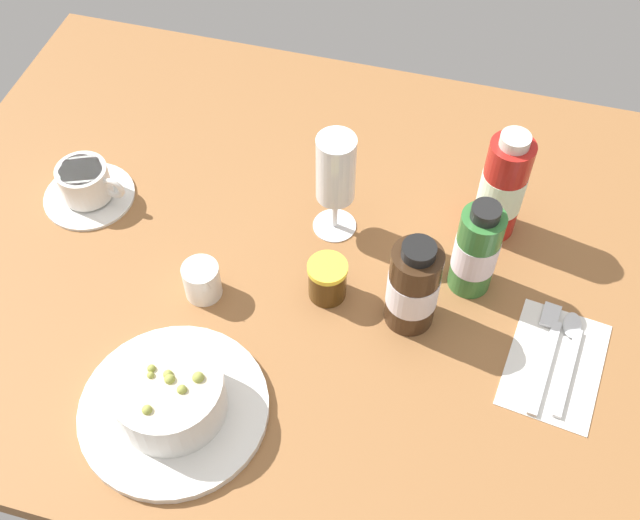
{
  "coord_description": "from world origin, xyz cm",
  "views": [
    {
      "loc": [
        20.06,
        -62.1,
        84.89
      ],
      "look_at": [
        4.77,
        -5.92,
        8.12
      ],
      "focal_mm": 43.81,
      "sensor_mm": 36.0,
      "label": 1
    }
  ],
  "objects_px": {
    "cutlery_setting": "(556,360)",
    "sauce_bottle_brown": "(413,286)",
    "wine_glass": "(336,173)",
    "jam_jar": "(327,280)",
    "sauce_bottle_red": "(502,188)",
    "coffee_cup": "(86,185)",
    "sauce_bottle_green": "(476,250)",
    "porridge_bowl": "(171,398)",
    "creamer_jug": "(202,281)"
  },
  "relations": [
    {
      "from": "cutlery_setting",
      "to": "sauce_bottle_brown",
      "type": "distance_m",
      "value": 0.2
    },
    {
      "from": "cutlery_setting",
      "to": "wine_glass",
      "type": "distance_m",
      "value": 0.36
    },
    {
      "from": "cutlery_setting",
      "to": "jam_jar",
      "type": "relative_size",
      "value": 2.98
    },
    {
      "from": "cutlery_setting",
      "to": "sauce_bottle_red",
      "type": "distance_m",
      "value": 0.24
    },
    {
      "from": "coffee_cup",
      "to": "jam_jar",
      "type": "height_order",
      "value": "jam_jar"
    },
    {
      "from": "coffee_cup",
      "to": "wine_glass",
      "type": "relative_size",
      "value": 0.78
    },
    {
      "from": "coffee_cup",
      "to": "jam_jar",
      "type": "distance_m",
      "value": 0.38
    },
    {
      "from": "sauce_bottle_green",
      "to": "porridge_bowl",
      "type": "bearing_deg",
      "value": -137.72
    },
    {
      "from": "cutlery_setting",
      "to": "sauce_bottle_green",
      "type": "bearing_deg",
      "value": 143.29
    },
    {
      "from": "coffee_cup",
      "to": "sauce_bottle_green",
      "type": "xyz_separation_m",
      "value": [
        0.55,
        -0.01,
        0.04
      ]
    },
    {
      "from": "creamer_jug",
      "to": "sauce_bottle_green",
      "type": "xyz_separation_m",
      "value": [
        0.33,
        0.11,
        0.04
      ]
    },
    {
      "from": "coffee_cup",
      "to": "cutlery_setting",
      "type": "bearing_deg",
      "value": -8.27
    },
    {
      "from": "wine_glass",
      "to": "porridge_bowl",
      "type": "bearing_deg",
      "value": -108.78
    },
    {
      "from": "coffee_cup",
      "to": "wine_glass",
      "type": "distance_m",
      "value": 0.37
    },
    {
      "from": "sauce_bottle_red",
      "to": "sauce_bottle_green",
      "type": "distance_m",
      "value": 0.11
    },
    {
      "from": "wine_glass",
      "to": "cutlery_setting",
      "type": "bearing_deg",
      "value": -23.46
    },
    {
      "from": "sauce_bottle_brown",
      "to": "jam_jar",
      "type": "bearing_deg",
      "value": 176.21
    },
    {
      "from": "creamer_jug",
      "to": "sauce_bottle_red",
      "type": "distance_m",
      "value": 0.42
    },
    {
      "from": "jam_jar",
      "to": "sauce_bottle_red",
      "type": "distance_m",
      "value": 0.26
    },
    {
      "from": "sauce_bottle_red",
      "to": "jam_jar",
      "type": "bearing_deg",
      "value": -138.71
    },
    {
      "from": "sauce_bottle_red",
      "to": "sauce_bottle_brown",
      "type": "distance_m",
      "value": 0.2
    },
    {
      "from": "cutlery_setting",
      "to": "wine_glass",
      "type": "height_order",
      "value": "wine_glass"
    },
    {
      "from": "sauce_bottle_red",
      "to": "sauce_bottle_brown",
      "type": "height_order",
      "value": "sauce_bottle_red"
    },
    {
      "from": "sauce_bottle_red",
      "to": "porridge_bowl",
      "type": "bearing_deg",
      "value": -130.3
    },
    {
      "from": "sauce_bottle_green",
      "to": "wine_glass",
      "type": "bearing_deg",
      "value": 166.57
    },
    {
      "from": "jam_jar",
      "to": "cutlery_setting",
      "type": "bearing_deg",
      "value": -4.72
    },
    {
      "from": "sauce_bottle_brown",
      "to": "sauce_bottle_green",
      "type": "xyz_separation_m",
      "value": [
        0.07,
        0.07,
        0.0
      ]
    },
    {
      "from": "porridge_bowl",
      "to": "cutlery_setting",
      "type": "bearing_deg",
      "value": 23.58
    },
    {
      "from": "jam_jar",
      "to": "coffee_cup",
      "type": "bearing_deg",
      "value": 168.94
    },
    {
      "from": "cutlery_setting",
      "to": "jam_jar",
      "type": "height_order",
      "value": "jam_jar"
    },
    {
      "from": "cutlery_setting",
      "to": "creamer_jug",
      "type": "relative_size",
      "value": 3.09
    },
    {
      "from": "creamer_jug",
      "to": "sauce_bottle_red",
      "type": "relative_size",
      "value": 0.33
    },
    {
      "from": "wine_glass",
      "to": "sauce_bottle_red",
      "type": "bearing_deg",
      "value": 14.86
    },
    {
      "from": "creamer_jug",
      "to": "cutlery_setting",
      "type": "bearing_deg",
      "value": 2.15
    },
    {
      "from": "porridge_bowl",
      "to": "coffee_cup",
      "type": "bearing_deg",
      "value": 130.54
    },
    {
      "from": "wine_glass",
      "to": "creamer_jug",
      "type": "bearing_deg",
      "value": -131.33
    },
    {
      "from": "porridge_bowl",
      "to": "jam_jar",
      "type": "bearing_deg",
      "value": 58.41
    },
    {
      "from": "porridge_bowl",
      "to": "sauce_bottle_green",
      "type": "bearing_deg",
      "value": 42.28
    },
    {
      "from": "porridge_bowl",
      "to": "wine_glass",
      "type": "distance_m",
      "value": 0.35
    },
    {
      "from": "sauce_bottle_red",
      "to": "sauce_bottle_brown",
      "type": "xyz_separation_m",
      "value": [
        -0.08,
        -0.18,
        -0.01
      ]
    },
    {
      "from": "sauce_bottle_brown",
      "to": "sauce_bottle_green",
      "type": "height_order",
      "value": "sauce_bottle_green"
    },
    {
      "from": "sauce_bottle_red",
      "to": "sauce_bottle_green",
      "type": "height_order",
      "value": "sauce_bottle_red"
    },
    {
      "from": "sauce_bottle_brown",
      "to": "wine_glass",
      "type": "bearing_deg",
      "value": 137.01
    },
    {
      "from": "porridge_bowl",
      "to": "sauce_bottle_red",
      "type": "bearing_deg",
      "value": 49.7
    },
    {
      "from": "wine_glass",
      "to": "sauce_bottle_brown",
      "type": "height_order",
      "value": "wine_glass"
    },
    {
      "from": "cutlery_setting",
      "to": "porridge_bowl",
      "type": "bearing_deg",
      "value": -156.42
    },
    {
      "from": "coffee_cup",
      "to": "sauce_bottle_brown",
      "type": "relative_size",
      "value": 0.91
    },
    {
      "from": "sauce_bottle_brown",
      "to": "creamer_jug",
      "type": "bearing_deg",
      "value": -172.62
    },
    {
      "from": "creamer_jug",
      "to": "sauce_bottle_green",
      "type": "distance_m",
      "value": 0.35
    },
    {
      "from": "cutlery_setting",
      "to": "creamer_jug",
      "type": "distance_m",
      "value": 0.46
    }
  ]
}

